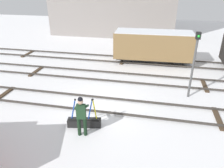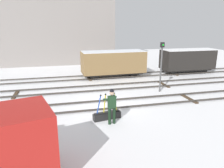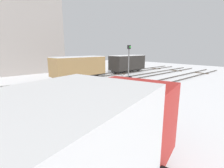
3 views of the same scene
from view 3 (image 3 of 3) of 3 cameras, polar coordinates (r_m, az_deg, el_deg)
ground_plane at (r=11.47m, az=-2.58°, el=-4.75°), size 60.00×60.00×0.00m
track_main_line at (r=11.44m, az=-2.59°, el=-4.21°), size 44.00×1.94×0.18m
track_siding_near at (r=14.45m, az=-12.07°, el=-1.01°), size 44.00×1.94×0.18m
track_siding_far at (r=17.69m, az=-18.08°, el=1.03°), size 44.00×1.94×0.18m
switch_lever_frame at (r=9.91m, az=2.99°, el=-5.98°), size 1.56×0.63×1.45m
rail_worker at (r=9.37m, az=6.11°, el=-1.92°), size 0.63×0.74×1.86m
delivery_truck at (r=2.99m, az=-14.45°, el=-24.32°), size 6.22×3.59×2.72m
signal_post at (r=15.73m, az=5.91°, el=8.25°), size 0.24×0.32×3.71m
apartment_building at (r=26.83m, az=-34.39°, el=15.24°), size 14.96×6.12×11.47m
freight_car_mid_siding at (r=23.60m, az=5.41°, el=7.45°), size 5.40×2.16×2.50m
freight_car_near_switch at (r=18.57m, az=-11.61°, el=6.08°), size 6.10×2.37×2.55m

